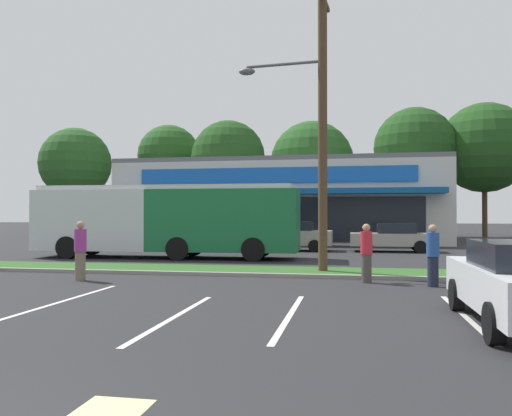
# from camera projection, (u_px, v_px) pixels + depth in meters

# --- Properties ---
(grass_median) EXTENTS (56.00, 2.20, 0.12)m
(grass_median) POSITION_uv_depth(u_px,v_px,m) (250.00, 271.00, 17.59)
(grass_median) COLOR #2D5B23
(grass_median) RESTS_ON ground_plane
(curb_lip) EXTENTS (56.00, 0.24, 0.12)m
(curb_lip) POSITION_uv_depth(u_px,v_px,m) (242.00, 275.00, 16.39)
(curb_lip) COLOR gray
(curb_lip) RESTS_ON ground_plane
(parking_stripe_0) EXTENTS (0.12, 4.80, 0.01)m
(parking_stripe_0) POSITION_uv_depth(u_px,v_px,m) (66.00, 300.00, 11.84)
(parking_stripe_0) COLOR silver
(parking_stripe_0) RESTS_ON ground_plane
(parking_stripe_1) EXTENTS (0.12, 4.80, 0.01)m
(parking_stripe_1) POSITION_uv_depth(u_px,v_px,m) (175.00, 317.00, 9.91)
(parking_stripe_1) COLOR silver
(parking_stripe_1) RESTS_ON ground_plane
(parking_stripe_2) EXTENTS (0.12, 4.80, 0.01)m
(parking_stripe_2) POSITION_uv_depth(u_px,v_px,m) (289.00, 315.00, 10.03)
(parking_stripe_2) COLOR silver
(parking_stripe_2) RESTS_ON ground_plane
(parking_stripe_3) EXTENTS (0.12, 4.80, 0.01)m
(parking_stripe_3) POSITION_uv_depth(u_px,v_px,m) (465.00, 316.00, 10.01)
(parking_stripe_3) COLOR silver
(parking_stripe_3) RESTS_ON ground_plane
(storefront_building) EXTENTS (22.54, 12.40, 5.81)m
(storefront_building) POSITION_uv_depth(u_px,v_px,m) (284.00, 202.00, 39.08)
(storefront_building) COLOR beige
(storefront_building) RESTS_ON ground_plane
(tree_far_left) EXTENTS (6.77, 6.77, 10.26)m
(tree_far_left) POSITION_uv_depth(u_px,v_px,m) (75.00, 163.00, 49.81)
(tree_far_left) COLOR #473323
(tree_far_left) RESTS_ON ground_plane
(tree_left) EXTENTS (6.32, 6.32, 11.00)m
(tree_left) POSITION_uv_depth(u_px,v_px,m) (169.00, 157.00, 52.49)
(tree_left) COLOR #473323
(tree_left) RESTS_ON ground_plane
(tree_mid_left) EXTENTS (6.67, 6.67, 10.48)m
(tree_mid_left) POSITION_uv_depth(u_px,v_px,m) (228.00, 158.00, 47.15)
(tree_mid_left) COLOR #473323
(tree_mid_left) RESTS_ON ground_plane
(tree_mid) EXTENTS (7.62, 7.62, 10.56)m
(tree_mid) POSITION_uv_depth(u_px,v_px,m) (312.00, 163.00, 47.93)
(tree_mid) COLOR #473323
(tree_mid) RESTS_ON ground_plane
(tree_mid_right) EXTENTS (7.11, 7.11, 11.36)m
(tree_mid_right) POSITION_uv_depth(u_px,v_px,m) (415.00, 148.00, 45.63)
(tree_mid_right) COLOR #473323
(tree_mid_right) RESTS_ON ground_plane
(tree_right) EXTENTS (7.83, 7.83, 11.73)m
(tree_right) POSITION_uv_depth(u_px,v_px,m) (484.00, 148.00, 45.48)
(tree_right) COLOR #473323
(tree_right) RESTS_ON ground_plane
(utility_pole) EXTENTS (3.06, 2.40, 9.72)m
(utility_pole) POSITION_uv_depth(u_px,v_px,m) (318.00, 116.00, 17.11)
(utility_pole) COLOR #4C3826
(utility_pole) RESTS_ON ground_plane
(city_bus) EXTENTS (12.01, 2.92, 3.25)m
(city_bus) POSITION_uv_depth(u_px,v_px,m) (167.00, 219.00, 23.52)
(city_bus) COLOR #196638
(city_bus) RESTS_ON ground_plane
(car_0) EXTENTS (4.31, 1.96, 1.49)m
(car_0) POSITION_uv_depth(u_px,v_px,m) (393.00, 237.00, 27.41)
(car_0) COLOR #9E998C
(car_0) RESTS_ON ground_plane
(car_2) EXTENTS (4.62, 1.98, 1.57)m
(car_2) POSITION_uv_depth(u_px,v_px,m) (290.00, 236.00, 28.29)
(car_2) COLOR #9E998C
(car_2) RESTS_ON ground_plane
(pedestrian_near_bench) EXTENTS (0.34, 0.34, 1.69)m
(pedestrian_near_bench) POSITION_uv_depth(u_px,v_px,m) (366.00, 253.00, 14.91)
(pedestrian_near_bench) COLOR #47423D
(pedestrian_near_bench) RESTS_ON ground_plane
(pedestrian_by_pole) EXTENTS (0.36, 0.36, 1.76)m
(pedestrian_by_pole) POSITION_uv_depth(u_px,v_px,m) (80.00, 251.00, 15.41)
(pedestrian_by_pole) COLOR #726651
(pedestrian_by_pole) RESTS_ON ground_plane
(pedestrian_mid) EXTENTS (0.34, 0.34, 1.68)m
(pedestrian_mid) POSITION_uv_depth(u_px,v_px,m) (433.00, 255.00, 14.08)
(pedestrian_mid) COLOR #1E2338
(pedestrian_mid) RESTS_ON ground_plane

